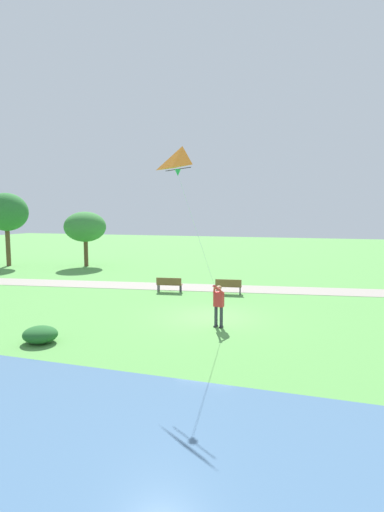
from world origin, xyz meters
The scene contains 9 objects.
ground_plane centered at (0.00, 0.00, 0.00)m, with size 120.00×120.00×0.00m, color #569947.
walkway_path centered at (6.68, 2.00, 0.01)m, with size 2.40×32.00×0.02m, color gray.
person_kite_flyer centered at (-1.40, -0.71, 1.05)m, with size 0.63×0.51×1.83m.
flying_kite centered at (-4.37, -0.16, 6.33)m, with size 3.21×1.44×5.05m.
park_bench_near_walkway centered at (5.23, 0.28, 0.51)m, with size 0.65×1.55×0.88m.
park_bench_far_walkway centered at (4.74, 3.75, 0.51)m, with size 0.65×1.55×0.88m.
tree_treeline_left centered at (13.33, 14.80, 3.46)m, with size 3.97×3.45×4.79m.
tree_behind_path centered at (11.51, 21.52, 4.73)m, with size 3.63×3.69×6.43m.
lakeside_shrub centered at (-5.21, 4.97, 0.30)m, with size 1.16×1.27×0.60m, color #236028.
Camera 1 is at (-16.71, -4.35, 4.66)m, focal length 27.55 mm.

